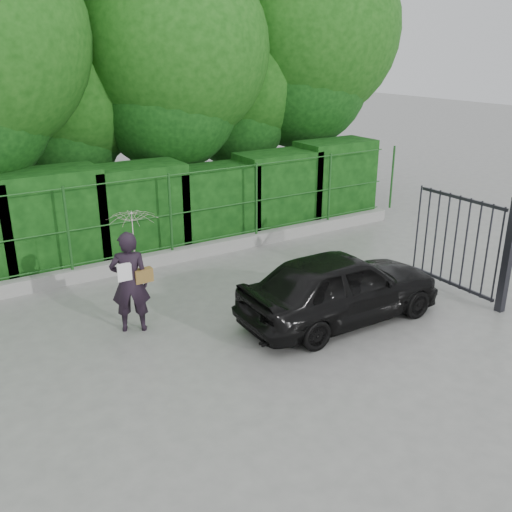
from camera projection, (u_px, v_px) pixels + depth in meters
ground at (263, 348)px, 9.54m from camera, size 80.00×80.00×0.00m
kerb at (157, 259)px, 13.06m from camera, size 14.00×0.25×0.30m
fence at (163, 214)px, 12.80m from camera, size 14.13×0.06×1.80m
hedge at (134, 211)px, 13.49m from camera, size 14.20×1.20×2.26m
trees at (138, 51)px, 14.65m from camera, size 17.10×6.15×8.08m
gate at (487, 245)px, 10.84m from camera, size 0.22×2.33×2.36m
woman at (132, 256)px, 9.75m from camera, size 0.98×0.89×2.16m
car at (341, 286)px, 10.31m from camera, size 3.91×1.63×1.32m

